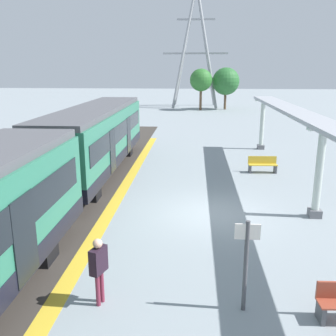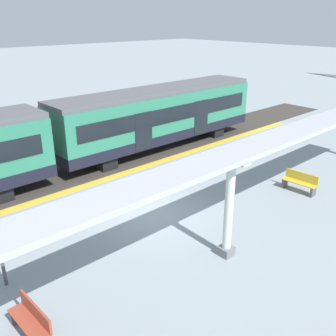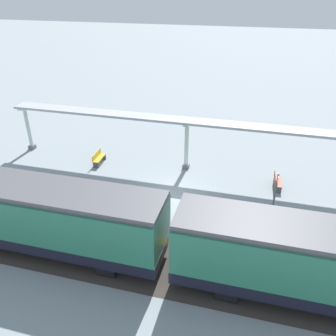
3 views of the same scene
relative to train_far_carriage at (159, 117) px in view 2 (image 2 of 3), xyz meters
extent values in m
plane|color=gray|center=(5.83, -5.42, -1.83)|extent=(176.00, 176.00, 0.00)
cube|color=gold|center=(1.84, -5.42, -1.83)|extent=(0.49, 31.34, 0.01)
cube|color=#38332D|center=(-0.01, -5.42, -1.83)|extent=(3.20, 43.34, 0.01)
cube|color=#2A7558|center=(-0.01, 0.00, 0.11)|extent=(2.60, 13.04, 2.60)
cube|color=black|center=(-0.01, 0.00, -0.92)|extent=(2.63, 13.06, 0.55)
cube|color=#515156|center=(-0.01, 0.00, 1.53)|extent=(2.39, 13.04, 0.24)
cube|color=black|center=(1.31, 0.00, 0.42)|extent=(0.03, 11.99, 0.84)
cube|color=black|center=(1.31, -2.17, -0.14)|extent=(0.04, 1.10, 2.00)
cube|color=black|center=(1.31, 2.17, -0.14)|extent=(0.04, 1.10, 2.00)
cube|color=black|center=(-0.01, 4.17, -1.51)|extent=(2.21, 0.90, 0.64)
cube|color=black|center=(-0.01, -4.17, -1.51)|extent=(2.21, 0.90, 0.64)
cube|color=slate|center=(9.62, -5.49, -1.68)|extent=(0.44, 0.44, 0.30)
cylinder|color=silver|center=(9.62, -5.49, -0.05)|extent=(0.28, 0.28, 2.97)
cube|color=silver|center=(9.62, -5.49, 1.50)|extent=(1.10, 0.36, 0.12)
cube|color=#A8AAB2|center=(9.62, -5.51, 1.64)|extent=(1.20, 25.17, 0.16)
cube|color=#993F2B|center=(8.59, -11.59, -1.39)|extent=(1.52, 0.50, 0.04)
cube|color=#993F2B|center=(8.58, -11.40, -1.17)|extent=(1.50, 0.12, 0.40)
cube|color=#4C4C51|center=(7.92, -11.62, -1.62)|extent=(0.11, 0.40, 0.42)
cube|color=gold|center=(8.71, 0.59, -1.39)|extent=(1.52, 0.51, 0.04)
cube|color=gold|center=(8.70, 0.78, -1.17)|extent=(1.50, 0.13, 0.40)
cube|color=#4C4C51|center=(9.38, 0.62, -1.62)|extent=(0.12, 0.40, 0.42)
cube|color=#4C4C51|center=(8.04, 0.56, -1.62)|extent=(0.12, 0.40, 0.42)
cylinder|color=#4C4C51|center=(6.28, -11.33, -0.73)|extent=(0.10, 0.10, 2.20)
camera|label=1|loc=(5.08, -19.00, 3.58)|focal=40.29mm
camera|label=2|loc=(15.94, -13.79, 5.38)|focal=40.12mm
camera|label=3|loc=(-11.04, -9.67, 9.68)|focal=36.85mm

